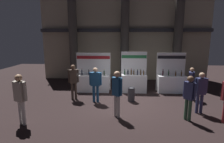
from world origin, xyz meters
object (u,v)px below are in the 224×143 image
object	(u,v)px
exhibitor_booth_0	(93,82)
visitor_0	(20,95)
visitor_5	(74,79)
visitor_3	(189,95)
visitor_7	(95,82)
exhibitor_booth_2	(171,82)
trash_bin	(131,94)
visitor_2	(201,89)
visitor_1	(117,90)
visitor_6	(191,80)
exhibitor_booth_1	(134,82)

from	to	relation	value
exhibitor_booth_0	visitor_0	distance (m)	4.57
exhibitor_booth_0	visitor_5	size ratio (longest dim) A/B	1.24
visitor_3	visitor_7	bearing A→B (deg)	25.38
visitor_7	exhibitor_booth_2	bearing A→B (deg)	28.55
trash_bin	visitor_2	world-z (taller)	visitor_2
visitor_1	visitor_2	distance (m)	3.42
exhibitor_booth_0	visitor_2	xyz separation A→B (m)	(4.86, -2.79, 0.45)
visitor_6	exhibitor_booth_1	bearing A→B (deg)	-90.32
exhibitor_booth_0	visitor_6	size ratio (longest dim) A/B	1.36
visitor_0	visitor_6	world-z (taller)	visitor_0
exhibitor_booth_2	visitor_1	bearing A→B (deg)	-131.44
exhibitor_booth_1	visitor_7	distance (m)	2.67
visitor_0	visitor_3	world-z (taller)	visitor_0
trash_bin	visitor_5	world-z (taller)	visitor_5
exhibitor_booth_2	visitor_5	bearing A→B (deg)	-163.73
visitor_6	visitor_7	bearing A→B (deg)	-60.82
visitor_0	visitor_7	world-z (taller)	visitor_0
exhibitor_booth_0	visitor_7	distance (m)	1.85
visitor_2	visitor_3	bearing A→B (deg)	-133.60
visitor_6	visitor_7	distance (m)	4.78
visitor_0	visitor_5	bearing A→B (deg)	-89.19
visitor_3	visitor_7	size ratio (longest dim) A/B	1.01
exhibitor_booth_2	visitor_3	xyz separation A→B (m)	(-0.34, -3.55, 0.43)
exhibitor_booth_0	visitor_3	world-z (taller)	exhibitor_booth_0
exhibitor_booth_0	visitor_6	xyz separation A→B (m)	(5.14, -1.05, 0.39)
exhibitor_booth_0	visitor_1	distance (m)	3.68
exhibitor_booth_0	visitor_2	size ratio (longest dim) A/B	1.28
visitor_2	visitor_3	xyz separation A→B (m)	(-0.70, -0.68, -0.02)
visitor_3	visitor_5	world-z (taller)	visitor_5
visitor_2	visitor_3	distance (m)	0.98
exhibitor_booth_2	visitor_7	xyz separation A→B (m)	(-4.08, -1.83, 0.45)
trash_bin	visitor_1	world-z (taller)	visitor_1
exhibitor_booth_2	trash_bin	size ratio (longest dim) A/B	3.22
trash_bin	visitor_5	xyz separation A→B (m)	(-2.87, 0.11, 0.71)
visitor_1	visitor_2	bearing A→B (deg)	-130.71
visitor_1	visitor_2	size ratio (longest dim) A/B	1.07
trash_bin	visitor_1	bearing A→B (deg)	-110.24
visitor_1	visitor_5	size ratio (longest dim) A/B	1.04
exhibitor_booth_0	exhibitor_booth_2	size ratio (longest dim) A/B	0.99
visitor_3	visitor_6	size ratio (longest dim) A/B	1.06
trash_bin	visitor_1	size ratio (longest dim) A/B	0.38
visitor_2	exhibitor_booth_2	bearing A→B (deg)	99.64
trash_bin	visitor_6	bearing A→B (deg)	9.51
visitor_0	visitor_1	distance (m)	3.46
exhibitor_booth_0	trash_bin	bearing A→B (deg)	-36.03
visitor_1	visitor_5	xyz separation A→B (m)	(-2.21, 1.89, -0.04)
exhibitor_booth_0	visitor_5	xyz separation A→B (m)	(-0.73, -1.44, 0.48)
exhibitor_booth_1	visitor_6	distance (m)	3.01
visitor_5	visitor_0	bearing A→B (deg)	-128.55
visitor_0	visitor_2	xyz separation A→B (m)	(6.74, 1.34, -0.10)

